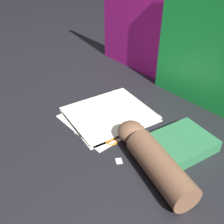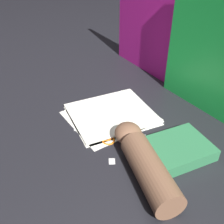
% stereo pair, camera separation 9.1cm
% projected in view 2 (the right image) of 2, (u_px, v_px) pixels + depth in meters
% --- Properties ---
extents(ground_plane, '(6.00, 6.00, 0.00)m').
position_uv_depth(ground_plane, '(110.00, 129.00, 0.93)').
color(ground_plane, black).
extents(backdrop_panel_left, '(0.72, 0.07, 0.47)m').
position_uv_depth(backdrop_panel_left, '(169.00, 30.00, 1.10)').
color(backdrop_panel_left, '#D81E9E').
rests_on(backdrop_panel_left, ground_plane).
extents(paper_stack, '(0.30, 0.33, 0.01)m').
position_uv_depth(paper_stack, '(111.00, 114.00, 1.00)').
color(paper_stack, white).
rests_on(paper_stack, ground_plane).
extents(book_closed, '(0.17, 0.22, 0.04)m').
position_uv_depth(book_closed, '(176.00, 150.00, 0.81)').
color(book_closed, '#2D7247').
rests_on(book_closed, ground_plane).
extents(scissors, '(0.09, 0.16, 0.01)m').
position_uv_depth(scissors, '(115.00, 136.00, 0.89)').
color(scissors, silver).
rests_on(scissors, ground_plane).
extents(hand_forearm, '(0.35, 0.15, 0.08)m').
position_uv_depth(hand_forearm, '(144.00, 161.00, 0.74)').
color(hand_forearm, brown).
rests_on(hand_forearm, ground_plane).
extents(paper_scrap_near, '(0.03, 0.03, 0.00)m').
position_uv_depth(paper_scrap_near, '(99.00, 136.00, 0.90)').
color(paper_scrap_near, white).
rests_on(paper_scrap_near, ground_plane).
extents(paper_scrap_mid, '(0.03, 0.03, 0.00)m').
position_uv_depth(paper_scrap_mid, '(78.00, 130.00, 0.93)').
color(paper_scrap_mid, white).
rests_on(paper_scrap_mid, ground_plane).
extents(paper_scrap_far, '(0.03, 0.03, 0.00)m').
position_uv_depth(paper_scrap_far, '(112.00, 161.00, 0.80)').
color(paper_scrap_far, white).
rests_on(paper_scrap_far, ground_plane).
extents(paper_scrap_side, '(0.02, 0.03, 0.00)m').
position_uv_depth(paper_scrap_side, '(107.00, 142.00, 0.87)').
color(paper_scrap_side, white).
rests_on(paper_scrap_side, ground_plane).
extents(pen, '(0.06, 0.13, 0.01)m').
position_uv_depth(pen, '(101.00, 98.00, 1.09)').
color(pen, black).
rests_on(pen, ground_plane).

